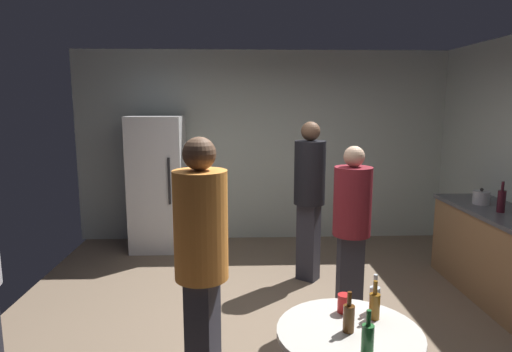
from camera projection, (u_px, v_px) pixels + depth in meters
ground_plane at (279, 331)px, 3.89m from camera, size 5.20×5.20×0.10m
wall_back at (264, 147)px, 6.25m from camera, size 5.32×0.06×2.70m
refrigerator at (158, 183)px, 5.85m from camera, size 0.70×0.68×1.80m
kitchen_counter at (502, 256)px, 4.35m from camera, size 0.64×1.84×0.90m
kettle at (481, 198)px, 4.63m from camera, size 0.24×0.17×0.18m
wine_bottle_on_counter at (501, 201)px, 4.27m from camera, size 0.08×0.08×0.31m
foreground_table at (349, 348)px, 2.39m from camera, size 0.80×0.80×0.73m
beer_bottle_amber at (374, 305)px, 2.50m from camera, size 0.06×0.06×0.23m
beer_bottle_brown at (349, 317)px, 2.35m from camera, size 0.06×0.06×0.23m
beer_bottle_green at (368, 338)px, 2.15m from camera, size 0.06×0.06×0.23m
beer_bottle_clear at (375, 298)px, 2.59m from camera, size 0.06×0.06×0.23m
plastic_cup_red at (344, 303)px, 2.58m from camera, size 0.08×0.08×0.11m
person_in_black_shirt at (309, 189)px, 4.75m from camera, size 0.48×0.48×1.77m
person_in_orange_shirt at (201, 252)px, 2.73m from camera, size 0.43×0.43×1.77m
person_in_maroon_shirt at (352, 219)px, 3.91m from camera, size 0.34×0.34×1.60m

